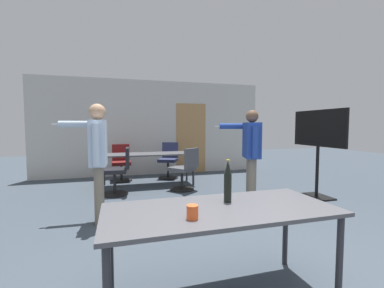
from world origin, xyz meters
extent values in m
cube|color=beige|center=(0.00, 5.90, 1.34)|extent=(6.47, 0.10, 2.68)
cube|color=#AD7F4C|center=(1.10, 5.84, 1.02)|extent=(0.90, 0.02, 2.05)
cube|color=#4C4C51|center=(-0.25, 0.31, 0.74)|extent=(1.79, 0.77, 0.03)
cylinder|color=#2D2D33|center=(0.59, -0.02, 0.36)|extent=(0.05, 0.05, 0.72)
cylinder|color=#2D2D33|center=(-1.08, 0.63, 0.36)|extent=(0.05, 0.05, 0.72)
cylinder|color=#2D2D33|center=(0.59, 0.63, 0.36)|extent=(0.05, 0.05, 0.72)
cube|color=#4C4C51|center=(-0.32, 4.48, 0.74)|extent=(2.12, 0.71, 0.03)
cylinder|color=#2D2D33|center=(-1.33, 4.18, 0.36)|extent=(0.05, 0.05, 0.72)
cylinder|color=#2D2D33|center=(0.68, 4.18, 0.36)|extent=(0.05, 0.05, 0.72)
cylinder|color=#2D2D33|center=(-1.33, 4.78, 0.36)|extent=(0.05, 0.05, 0.72)
cylinder|color=#2D2D33|center=(0.68, 4.78, 0.36)|extent=(0.05, 0.05, 0.72)
cube|color=black|center=(2.68, 2.53, 0.01)|extent=(0.44, 0.56, 0.03)
cylinder|color=black|center=(2.68, 2.53, 0.51)|extent=(0.06, 0.06, 0.97)
cube|color=black|center=(2.68, 2.53, 1.35)|extent=(0.04, 1.30, 0.70)
cube|color=#192342|center=(2.71, 2.53, 1.35)|extent=(0.01, 1.19, 0.61)
cylinder|color=slate|center=(1.29, 2.55, 0.41)|extent=(0.14, 0.14, 0.81)
cylinder|color=slate|center=(1.35, 2.73, 0.41)|extent=(0.14, 0.14, 0.81)
cube|color=#23429E|center=(1.32, 2.64, 1.13)|extent=(0.37, 0.50, 0.64)
sphere|color=brown|center=(1.32, 2.64, 1.56)|extent=(0.22, 0.22, 0.22)
cylinder|color=#23429E|center=(1.24, 2.37, 1.11)|extent=(0.11, 0.11, 0.55)
cylinder|color=#23429E|center=(1.14, 2.98, 1.38)|extent=(0.56, 0.26, 0.11)
cube|color=white|center=(0.84, 3.07, 1.38)|extent=(0.13, 0.07, 0.03)
cylinder|color=slate|center=(-1.28, 2.26, 0.41)|extent=(0.12, 0.12, 0.82)
cylinder|color=slate|center=(-1.27, 2.42, 0.41)|extent=(0.12, 0.12, 0.82)
cube|color=silver|center=(-1.27, 2.34, 1.15)|extent=(0.23, 0.40, 0.65)
sphere|color=tan|center=(-1.27, 2.34, 1.58)|extent=(0.23, 0.23, 0.23)
cylinder|color=silver|center=(-1.28, 2.10, 1.13)|extent=(0.09, 0.09, 0.56)
cylinder|color=silver|center=(-1.54, 2.59, 1.41)|extent=(0.56, 0.12, 0.09)
cube|color=white|center=(-1.85, 2.60, 1.41)|extent=(0.12, 0.04, 0.03)
cylinder|color=black|center=(0.32, 3.85, 0.01)|extent=(0.52, 0.52, 0.03)
cylinder|color=black|center=(0.32, 3.85, 0.23)|extent=(0.06, 0.06, 0.39)
cube|color=#4C4C51|center=(0.32, 3.85, 0.46)|extent=(0.64, 0.64, 0.08)
cube|color=#4C4C51|center=(0.48, 3.64, 0.71)|extent=(0.38, 0.31, 0.42)
cylinder|color=black|center=(-0.93, 5.15, 0.01)|extent=(0.52, 0.52, 0.03)
cylinder|color=black|center=(-0.93, 5.15, 0.22)|extent=(0.06, 0.06, 0.39)
cube|color=maroon|center=(-0.93, 5.15, 0.46)|extent=(0.47, 0.47, 0.08)
cube|color=maroon|center=(-0.93, 5.41, 0.71)|extent=(0.44, 0.07, 0.42)
cylinder|color=black|center=(0.27, 5.16, 0.01)|extent=(0.52, 0.52, 0.03)
cylinder|color=black|center=(0.27, 5.16, 0.24)|extent=(0.06, 0.06, 0.42)
cube|color=navy|center=(0.27, 5.16, 0.49)|extent=(0.61, 0.61, 0.08)
cube|color=navy|center=(0.38, 5.40, 0.74)|extent=(0.42, 0.24, 0.42)
cylinder|color=black|center=(-1.08, 3.84, 0.01)|extent=(0.52, 0.52, 0.03)
cylinder|color=black|center=(-1.08, 3.84, 0.24)|extent=(0.06, 0.06, 0.42)
cube|color=black|center=(-1.08, 3.84, 0.49)|extent=(0.49, 0.49, 0.08)
cube|color=black|center=(-0.82, 3.82, 0.74)|extent=(0.09, 0.44, 0.42)
cylinder|color=black|center=(-0.13, 0.43, 0.87)|extent=(0.06, 0.06, 0.24)
cone|color=black|center=(-0.13, 0.43, 1.05)|extent=(0.06, 0.06, 0.11)
cylinder|color=gold|center=(-0.13, 0.43, 1.10)|extent=(0.03, 0.03, 0.01)
cylinder|color=#E05123|center=(-0.53, 0.14, 0.80)|extent=(0.08, 0.08, 0.10)
camera|label=1|loc=(-1.01, -1.50, 1.38)|focal=24.00mm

